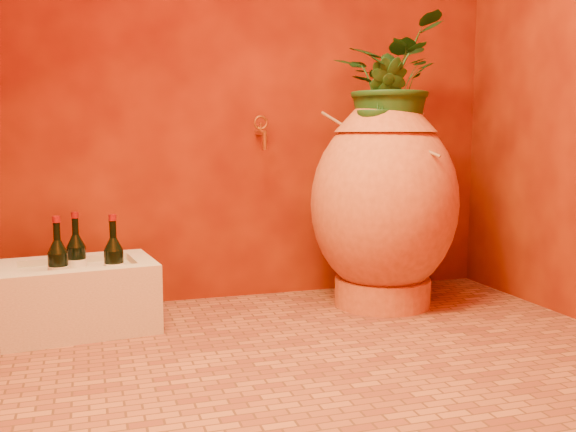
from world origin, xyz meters
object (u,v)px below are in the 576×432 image
object	(u,v)px
amphora	(384,202)
wine_bottle_c	(58,270)
wine_bottle_a	(77,262)
stone_basin	(78,298)
wall_tap	(261,131)
wine_bottle_b	(114,267)

from	to	relation	value
amphora	wine_bottle_c	bearing A→B (deg)	-177.29
wine_bottle_a	wine_bottle_c	bearing A→B (deg)	-116.34
wine_bottle_a	amphora	bearing A→B (deg)	-2.79
amphora	wine_bottle_c	xyz separation A→B (m)	(-1.46, -0.07, -0.22)
stone_basin	wine_bottle_c	bearing A→B (deg)	-129.44
wall_tap	wine_bottle_c	bearing A→B (deg)	-159.17
stone_basin	wine_bottle_c	size ratio (longest dim) A/B	1.97
stone_basin	wall_tap	distance (m)	1.14
amphora	stone_basin	distance (m)	1.43
stone_basin	wall_tap	xyz separation A→B (m)	(0.87, 0.27, 0.69)
amphora	wine_bottle_b	world-z (taller)	amphora
wine_bottle_c	wall_tap	size ratio (longest dim) A/B	2.04
wine_bottle_b	wall_tap	xyz separation A→B (m)	(0.72, 0.36, 0.55)
wine_bottle_a	wine_bottle_b	distance (m)	0.20
wine_bottle_b	wine_bottle_c	size ratio (longest dim) A/B	1.00
wine_bottle_c	wall_tap	distance (m)	1.15
stone_basin	wine_bottle_a	world-z (taller)	wine_bottle_a
amphora	wine_bottle_b	xyz separation A→B (m)	(-1.24, -0.07, -0.22)
amphora	wine_bottle_c	distance (m)	1.48
amphora	wine_bottle_b	size ratio (longest dim) A/B	2.97
stone_basin	wine_bottle_b	distance (m)	0.22
wine_bottle_a	wall_tap	distance (m)	1.06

